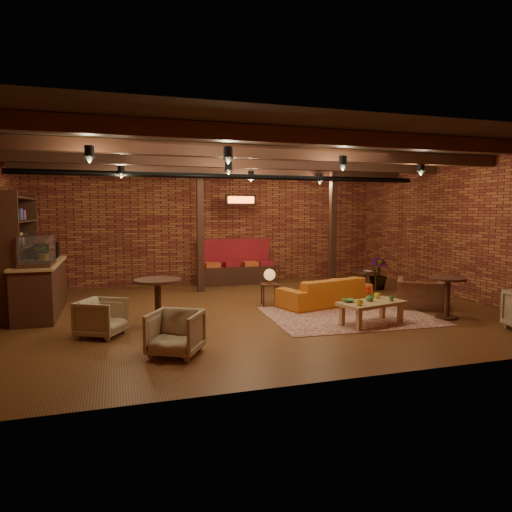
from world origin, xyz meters
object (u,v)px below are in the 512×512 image
object	(u,v)px
sofa	(325,292)
round_table_right	(447,291)
round_table_left	(158,295)
plant_tall	(379,241)
armchair_b	(175,331)
side_table_book	(365,273)
armchair_right	(421,289)
coffee_table	(371,304)
armchair_a	(102,316)
side_table_lamp	(270,277)

from	to	relation	value
sofa	round_table_right	world-z (taller)	round_table_right
round_table_left	plant_tall	xyz separation A→B (m)	(5.88, 2.32, 0.69)
round_table_left	armchair_b	bearing A→B (deg)	-86.98
sofa	side_table_book	distance (m)	2.17
round_table_left	armchair_right	world-z (taller)	round_table_left
round_table_right	coffee_table	bearing A→B (deg)	179.38
armchair_a	side_table_book	xyz separation A→B (m)	(6.32, 2.44, 0.14)
armchair_a	round_table_right	distance (m)	6.30
armchair_b	plant_tall	world-z (taller)	plant_tall
coffee_table	side_table_book	xyz separation A→B (m)	(1.70, 3.06, 0.10)
armchair_right	plant_tall	world-z (taller)	plant_tall
round_table_left	round_table_right	world-z (taller)	round_table_left
armchair_a	plant_tall	xyz separation A→B (m)	(6.82, 2.63, 0.93)
side_table_lamp	side_table_book	world-z (taller)	side_table_lamp
round_table_left	armchair_a	xyz separation A→B (m)	(-0.94, -0.32, -0.24)
armchair_right	coffee_table	bearing A→B (deg)	63.65
round_table_right	plant_tall	bearing A→B (deg)	80.40
sofa	coffee_table	xyz separation A→B (m)	(0.04, -1.78, 0.07)
plant_tall	armchair_b	bearing A→B (deg)	-145.54
armchair_b	side_table_book	xyz separation A→B (m)	(5.30, 3.79, 0.13)
side_table_lamp	armchair_b	size ratio (longest dim) A/B	1.13
armchair_a	armchair_right	bearing A→B (deg)	-58.15
armchair_right	sofa	bearing A→B (deg)	10.48
coffee_table	armchair_right	world-z (taller)	armchair_right
plant_tall	side_table_book	bearing A→B (deg)	-159.08
coffee_table	round_table_right	size ratio (longest dim) A/B	1.68
round_table_left	armchair_a	distance (m)	1.02
round_table_left	armchair_right	size ratio (longest dim) A/B	0.90
sofa	coffee_table	size ratio (longest dim) A/B	1.57
coffee_table	plant_tall	size ratio (longest dim) A/B	0.52
sofa	coffee_table	bearing A→B (deg)	76.75
coffee_table	side_table_book	world-z (taller)	coffee_table
armchair_a	armchair_right	world-z (taller)	armchair_right
sofa	armchair_right	world-z (taller)	armchair_right
round_table_left	side_table_book	bearing A→B (deg)	21.56
armchair_b	armchair_a	bearing A→B (deg)	156.77
side_table_lamp	armchair_right	distance (m)	3.21
sofa	side_table_lamp	world-z (taller)	side_table_lamp
coffee_table	side_table_lamp	bearing A→B (deg)	118.05
round_table_right	armchair_b	bearing A→B (deg)	-172.25
side_table_book	round_table_right	xyz separation A→B (m)	(-0.06, -3.07, 0.05)
armchair_right	round_table_right	xyz separation A→B (m)	(-0.11, -0.92, 0.11)
side_table_lamp	side_table_book	distance (m)	3.00
round_table_left	side_table_book	size ratio (longest dim) A/B	1.47
side_table_lamp	side_table_book	size ratio (longest dim) A/B	1.36
round_table_left	armchair_right	xyz separation A→B (m)	(5.44, -0.03, -0.17)
armchair_b	round_table_right	size ratio (longest dim) A/B	0.89
sofa	armchair_right	distance (m)	2.00
side_table_lamp	armchair_a	size ratio (longest dim) A/B	1.17
round_table_left	round_table_right	distance (m)	5.41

